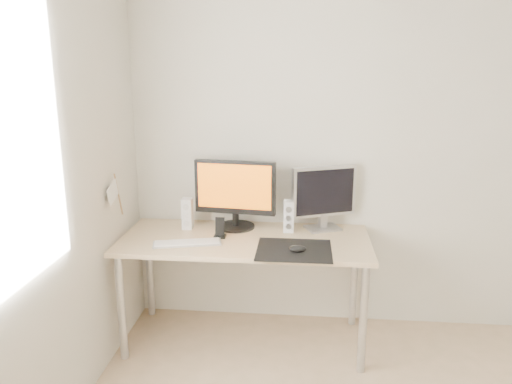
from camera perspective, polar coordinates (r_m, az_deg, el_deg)
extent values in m
plane|color=silver|center=(3.48, 14.86, 4.56)|extent=(3.50, 0.00, 3.50)
cube|color=black|center=(3.03, 4.37, -6.62)|extent=(0.45, 0.40, 0.00)
ellipsoid|color=black|center=(2.99, 4.75, -6.47)|extent=(0.11, 0.06, 0.04)
cube|color=#D1B587|center=(3.23, -1.29, -5.52)|extent=(1.60, 0.70, 0.03)
cylinder|color=silver|center=(3.28, -15.13, -12.63)|extent=(0.05, 0.05, 0.70)
cylinder|color=silver|center=(3.12, 12.15, -14.00)|extent=(0.05, 0.05, 0.70)
cylinder|color=silver|center=(3.78, -12.07, -8.76)|extent=(0.05, 0.05, 0.70)
cylinder|color=silver|center=(3.63, 11.14, -9.67)|extent=(0.05, 0.05, 0.70)
cylinder|color=black|center=(3.43, -2.34, -3.94)|extent=(0.29, 0.29, 0.02)
cylinder|color=black|center=(3.41, -2.35, -2.85)|extent=(0.04, 0.04, 0.12)
cube|color=black|center=(3.34, -2.41, 0.54)|extent=(0.55, 0.11, 0.36)
cube|color=orange|center=(3.32, -2.52, 0.61)|extent=(0.50, 0.06, 0.30)
cube|color=#B1B1B3|center=(3.42, 7.62, -4.10)|extent=(0.27, 0.23, 0.01)
cube|color=#ACABAE|center=(3.40, 7.66, -3.19)|extent=(0.06, 0.06, 0.10)
cube|color=#BDBEC0|center=(3.35, 7.77, 0.08)|extent=(0.43, 0.22, 0.34)
cube|color=black|center=(3.33, 7.93, -0.01)|extent=(0.38, 0.17, 0.30)
cube|color=white|center=(3.41, -7.84, -2.46)|extent=(0.07, 0.08, 0.21)
cylinder|color=silver|center=(3.38, -7.96, -3.60)|extent=(0.04, 0.01, 0.04)
cylinder|color=silver|center=(3.37, -8.00, -2.66)|extent=(0.04, 0.01, 0.04)
cylinder|color=silver|center=(3.35, -8.03, -1.72)|extent=(0.04, 0.01, 0.04)
cube|color=white|center=(3.32, 3.77, -2.79)|extent=(0.07, 0.08, 0.21)
cylinder|color=silver|center=(3.30, 3.73, -3.96)|extent=(0.04, 0.01, 0.04)
cylinder|color=silver|center=(3.28, 3.75, -3.00)|extent=(0.04, 0.01, 0.04)
cylinder|color=#B3B3B6|center=(3.27, 3.76, -2.04)|extent=(0.04, 0.01, 0.04)
cube|color=#B9B9BB|center=(3.15, -7.87, -5.83)|extent=(0.44, 0.22, 0.01)
cube|color=white|center=(3.14, -7.87, -5.69)|extent=(0.41, 0.20, 0.01)
cube|color=black|center=(3.24, -4.13, -5.07)|extent=(0.08, 0.06, 0.02)
cube|color=black|center=(3.22, -4.15, -3.94)|extent=(0.06, 0.03, 0.12)
cylinder|color=#A57F54|center=(3.25, -15.45, -0.29)|extent=(0.01, 0.10, 0.29)
cube|color=white|center=(3.16, -16.03, 0.00)|extent=(0.00, 0.19, 0.15)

